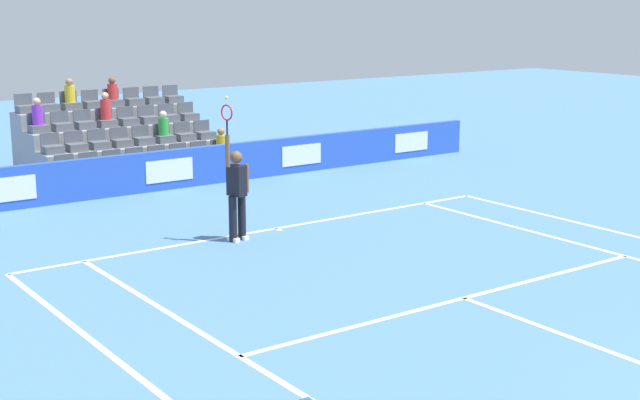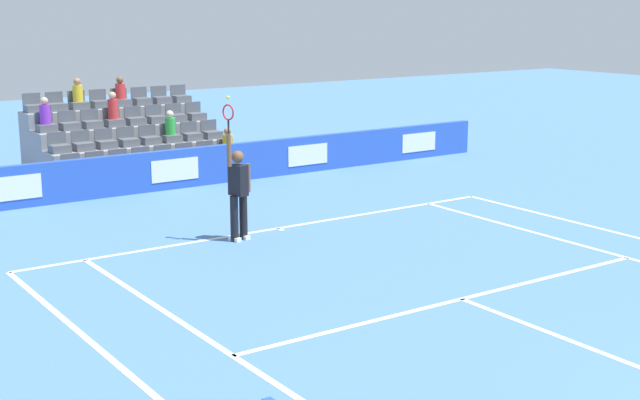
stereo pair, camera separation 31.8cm
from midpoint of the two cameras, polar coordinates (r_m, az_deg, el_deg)
line_baseline at (r=18.61m, az=-2.20°, el=-1.80°), size 10.97×0.10×0.01m
line_service at (r=14.45m, az=9.59°, el=-6.20°), size 8.23×0.10×0.01m
line_centre_service at (r=12.52m, az=19.94°, el=-9.80°), size 0.10×6.40×0.01m
line_singles_sideline_left at (r=11.75m, az=-3.67°, el=-10.51°), size 0.10×11.89×0.01m
line_doubles_sideline_left at (r=11.17m, az=-9.85°, el=-11.94°), size 0.10×11.89×0.01m
line_centre_mark at (r=18.53m, az=-2.04°, el=-1.87°), size 0.10×0.20×0.01m
sponsor_barrier at (r=22.74m, az=-8.89°, el=1.94°), size 19.90×0.22×0.98m
tennis_player at (r=17.53m, az=-4.69°, el=0.59°), size 0.53×0.40×2.85m
stadium_stand at (r=25.36m, az=-11.80°, el=3.34°), size 4.96×3.80×2.54m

